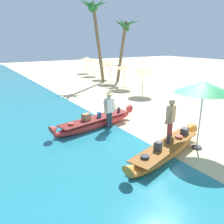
{
  "coord_description": "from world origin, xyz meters",
  "views": [
    {
      "loc": [
        -6.6,
        -5.57,
        3.66
      ],
      "look_at": [
        -1.8,
        1.96,
        0.9
      ],
      "focal_mm": 36.56,
      "sensor_mm": 36.0,
      "label": 1
    }
  ],
  "objects_px": {
    "person_vendor_hatted": "(109,108)",
    "person_tourist_customer": "(170,120)",
    "boat_orange_foreground": "(166,150)",
    "palm_tree_leaning_seaward": "(95,17)",
    "palm_tree_tall_inland": "(125,32)",
    "patio_umbrella_large": "(204,87)",
    "boat_red_midground": "(96,122)"
  },
  "relations": [
    {
      "from": "person_tourist_customer",
      "to": "palm_tree_tall_inland",
      "type": "bearing_deg",
      "value": 60.93
    },
    {
      "from": "boat_orange_foreground",
      "to": "palm_tree_leaning_seaward",
      "type": "height_order",
      "value": "palm_tree_leaning_seaward"
    },
    {
      "from": "boat_orange_foreground",
      "to": "palm_tree_tall_inland",
      "type": "bearing_deg",
      "value": 59.63
    },
    {
      "from": "person_tourist_customer",
      "to": "palm_tree_tall_inland",
      "type": "distance_m",
      "value": 15.29
    },
    {
      "from": "boat_red_midground",
      "to": "patio_umbrella_large",
      "type": "distance_m",
      "value": 4.64
    },
    {
      "from": "boat_red_midground",
      "to": "person_vendor_hatted",
      "type": "bearing_deg",
      "value": -48.19
    },
    {
      "from": "patio_umbrella_large",
      "to": "palm_tree_leaning_seaward",
      "type": "distance_m",
      "value": 14.67
    },
    {
      "from": "boat_red_midground",
      "to": "palm_tree_leaning_seaward",
      "type": "xyz_separation_m",
      "value": [
        5.58,
        10.19,
        5.4
      ]
    },
    {
      "from": "patio_umbrella_large",
      "to": "palm_tree_leaning_seaward",
      "type": "bearing_deg",
      "value": 75.97
    },
    {
      "from": "person_tourist_customer",
      "to": "patio_umbrella_large",
      "type": "bearing_deg",
      "value": -44.79
    },
    {
      "from": "boat_orange_foreground",
      "to": "palm_tree_tall_inland",
      "type": "distance_m",
      "value": 16.32
    },
    {
      "from": "boat_orange_foreground",
      "to": "palm_tree_tall_inland",
      "type": "relative_size",
      "value": 0.73
    },
    {
      "from": "palm_tree_tall_inland",
      "to": "person_tourist_customer",
      "type": "bearing_deg",
      "value": -119.07
    },
    {
      "from": "person_tourist_customer",
      "to": "palm_tree_leaning_seaward",
      "type": "relative_size",
      "value": 0.25
    },
    {
      "from": "boat_orange_foreground",
      "to": "person_vendor_hatted",
      "type": "xyz_separation_m",
      "value": [
        -0.28,
        3.08,
        0.75
      ]
    },
    {
      "from": "person_vendor_hatted",
      "to": "palm_tree_tall_inland",
      "type": "xyz_separation_m",
      "value": [
        8.24,
        10.51,
        3.54
      ]
    },
    {
      "from": "palm_tree_leaning_seaward",
      "to": "patio_umbrella_large",
      "type": "bearing_deg",
      "value": -104.03
    },
    {
      "from": "boat_red_midground",
      "to": "patio_umbrella_large",
      "type": "xyz_separation_m",
      "value": [
        2.12,
        -3.65,
        1.94
      ]
    },
    {
      "from": "boat_red_midground",
      "to": "patio_umbrella_large",
      "type": "height_order",
      "value": "patio_umbrella_large"
    },
    {
      "from": "boat_orange_foreground",
      "to": "boat_red_midground",
      "type": "distance_m",
      "value": 3.6
    },
    {
      "from": "boat_orange_foreground",
      "to": "person_tourist_customer",
      "type": "height_order",
      "value": "person_tourist_customer"
    },
    {
      "from": "palm_tree_leaning_seaward",
      "to": "boat_orange_foreground",
      "type": "bearing_deg",
      "value": -109.61
    },
    {
      "from": "palm_tree_leaning_seaward",
      "to": "person_tourist_customer",
      "type": "bearing_deg",
      "value": -107.56
    },
    {
      "from": "boat_red_midground",
      "to": "person_tourist_customer",
      "type": "bearing_deg",
      "value": -64.33
    },
    {
      "from": "boat_orange_foreground",
      "to": "patio_umbrella_large",
      "type": "xyz_separation_m",
      "value": [
        1.43,
        -0.11,
        1.97
      ]
    },
    {
      "from": "patio_umbrella_large",
      "to": "palm_tree_tall_inland",
      "type": "distance_m",
      "value": 15.35
    },
    {
      "from": "palm_tree_leaning_seaward",
      "to": "boat_red_midground",
      "type": "bearing_deg",
      "value": -118.7
    },
    {
      "from": "person_tourist_customer",
      "to": "palm_tree_leaning_seaward",
      "type": "distance_m",
      "value": 14.55
    },
    {
      "from": "boat_orange_foreground",
      "to": "person_tourist_customer",
      "type": "relative_size",
      "value": 2.39
    },
    {
      "from": "person_vendor_hatted",
      "to": "person_tourist_customer",
      "type": "height_order",
      "value": "person_tourist_customer"
    },
    {
      "from": "person_tourist_customer",
      "to": "patio_umbrella_large",
      "type": "relative_size",
      "value": 0.73
    },
    {
      "from": "boat_orange_foreground",
      "to": "person_vendor_hatted",
      "type": "distance_m",
      "value": 3.18
    }
  ]
}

